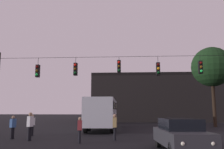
% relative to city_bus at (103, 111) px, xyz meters
% --- Properties ---
extents(ground_plane, '(168.00, 168.00, 0.00)m').
position_rel_city_bus_xyz_m(ground_plane, '(1.72, 5.50, -1.87)').
color(ground_plane, black).
rests_on(ground_plane, ground).
extents(overhead_signal_span, '(18.59, 0.44, 6.36)m').
position_rel_city_bus_xyz_m(overhead_signal_span, '(1.74, -7.10, 1.95)').
color(overhead_signal_span, black).
rests_on(overhead_signal_span, ground).
extents(city_bus, '(2.72, 11.04, 3.00)m').
position_rel_city_bus_xyz_m(city_bus, '(0.00, 0.00, 0.00)').
color(city_bus, '#B7BCC6').
rests_on(city_bus, ground).
extents(car_near_right, '(2.11, 4.44, 1.52)m').
position_rel_city_bus_xyz_m(car_near_right, '(4.97, -12.92, -1.07)').
color(car_near_right, '#2D2D33').
rests_on(car_near_right, ground).
extents(car_far_left, '(2.30, 4.49, 1.52)m').
position_rel_city_bus_xyz_m(car_far_left, '(-2.27, 9.20, -1.07)').
color(car_far_left, '#511919').
rests_on(car_far_left, ground).
extents(pedestrian_crossing_left, '(0.26, 0.37, 1.67)m').
position_rel_city_bus_xyz_m(pedestrian_crossing_left, '(1.67, -8.93, -0.92)').
color(pedestrian_crossing_left, black).
rests_on(pedestrian_crossing_left, ground).
extents(pedestrian_crossing_center, '(0.31, 0.40, 1.57)m').
position_rel_city_bus_xyz_m(pedestrian_crossing_center, '(-4.77, -6.45, -0.99)').
color(pedestrian_crossing_center, black).
rests_on(pedestrian_crossing_center, ground).
extents(pedestrian_crossing_right, '(0.28, 0.39, 1.52)m').
position_rel_city_bus_xyz_m(pedestrian_crossing_right, '(-0.33, -10.33, -1.02)').
color(pedestrian_crossing_right, black).
rests_on(pedestrian_crossing_right, ground).
extents(pedestrian_near_bus, '(0.33, 0.41, 1.78)m').
position_rel_city_bus_xyz_m(pedestrian_near_bus, '(-3.70, -9.47, -0.85)').
color(pedestrian_near_bus, black).
rests_on(pedestrian_near_bus, ground).
extents(pedestrian_trailing, '(0.36, 0.42, 1.54)m').
position_rel_city_bus_xyz_m(pedestrian_trailing, '(-5.27, -8.56, -1.00)').
color(pedestrian_trailing, black).
rests_on(pedestrian_trailing, ground).
extents(corner_building, '(23.19, 12.27, 8.10)m').
position_rel_city_bus_xyz_m(corner_building, '(8.20, 20.30, 2.18)').
color(corner_building, black).
rests_on(corner_building, ground).
extents(tree_left_silhouette, '(4.76, 4.76, 9.47)m').
position_rel_city_bus_xyz_m(tree_left_silhouette, '(12.68, 4.25, 5.19)').
color(tree_left_silhouette, black).
rests_on(tree_left_silhouette, ground).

